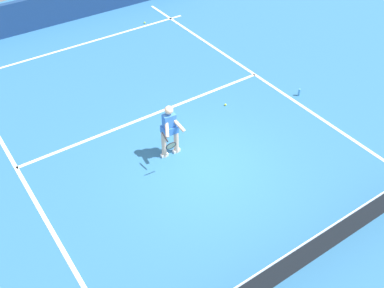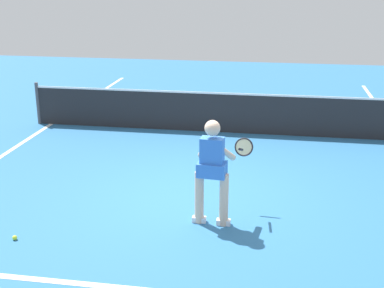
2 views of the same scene
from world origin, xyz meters
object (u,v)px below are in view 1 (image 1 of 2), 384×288
tennis_player (170,130)px  water_bottle (299,92)px  tennis_ball_near (225,105)px  tennis_ball_mid (145,23)px

tennis_player → water_bottle: tennis_player is taller
tennis_ball_near → tennis_ball_mid: (-0.82, -6.33, 0.00)m
tennis_ball_near → water_bottle: size_ratio=0.28×
tennis_ball_mid → tennis_ball_near: bearing=82.7°
tennis_ball_near → water_bottle: 2.40m
tennis_player → tennis_ball_mid: size_ratio=23.48×
tennis_ball_mid → water_bottle: size_ratio=0.28×
tennis_player → tennis_ball_mid: (-3.40, -7.29, -0.81)m
tennis_player → tennis_ball_near: (-2.58, -0.96, -0.81)m
tennis_player → tennis_ball_mid: bearing=-115.0°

